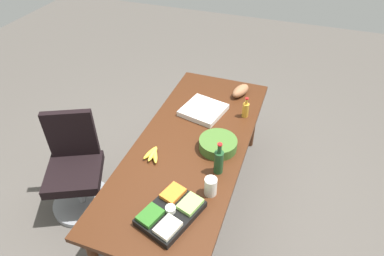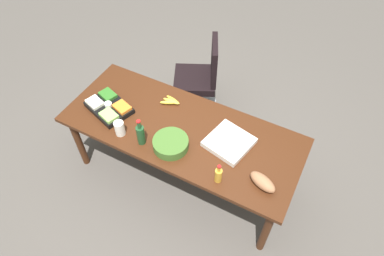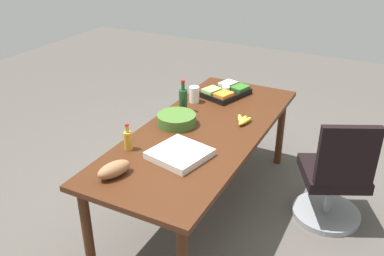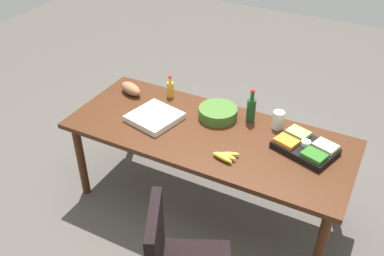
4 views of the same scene
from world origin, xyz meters
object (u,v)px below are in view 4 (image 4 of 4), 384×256
(pizza_box, at_px, (155,117))
(salad_bowl, at_px, (218,113))
(banana_bunch, at_px, (225,156))
(mayo_jar, at_px, (278,120))
(wine_bottle, at_px, (251,109))
(conference_table, at_px, (208,140))
(dressing_bottle, at_px, (170,89))
(veggie_tray, at_px, (305,147))
(bread_loaf, at_px, (131,89))

(pizza_box, relative_size, salad_bowl, 1.15)
(banana_bunch, distance_m, mayo_jar, 0.59)
(pizza_box, bearing_deg, banana_bunch, -2.93)
(wine_bottle, bearing_deg, banana_bunch, -88.14)
(conference_table, height_order, dressing_bottle, dressing_bottle)
(veggie_tray, relative_size, bread_loaf, 2.05)
(dressing_bottle, bearing_deg, conference_table, -32.53)
(mayo_jar, distance_m, bread_loaf, 1.32)
(pizza_box, xyz_separation_m, salad_bowl, (0.44, 0.27, 0.02))
(salad_bowl, bearing_deg, bread_loaf, -179.46)
(veggie_tray, bearing_deg, dressing_bottle, 169.87)
(wine_bottle, bearing_deg, salad_bowl, -163.40)
(pizza_box, distance_m, bread_loaf, 0.48)
(veggie_tray, bearing_deg, pizza_box, -172.46)
(wine_bottle, distance_m, bread_loaf, 1.10)
(dressing_bottle, bearing_deg, mayo_jar, -1.83)
(pizza_box, relative_size, dressing_bottle, 1.78)
(banana_bunch, distance_m, salad_bowl, 0.54)
(wine_bottle, relative_size, veggie_tray, 0.58)
(salad_bowl, bearing_deg, pizza_box, -148.48)
(mayo_jar, bearing_deg, banana_bunch, -110.74)
(banana_bunch, height_order, dressing_bottle, dressing_bottle)
(mayo_jar, xyz_separation_m, bread_loaf, (-1.32, -0.09, -0.02))
(veggie_tray, xyz_separation_m, mayo_jar, (-0.27, 0.19, 0.04))
(mayo_jar, bearing_deg, wine_bottle, -178.22)
(veggie_tray, relative_size, mayo_jar, 3.39)
(veggie_tray, bearing_deg, salad_bowl, 171.58)
(pizza_box, xyz_separation_m, mayo_jar, (0.92, 0.35, 0.05))
(salad_bowl, distance_m, mayo_jar, 0.49)
(veggie_tray, bearing_deg, conference_table, -171.09)
(bread_loaf, bearing_deg, pizza_box, -32.75)
(wine_bottle, relative_size, banana_bunch, 1.51)
(conference_table, xyz_separation_m, pizza_box, (-0.46, -0.04, 0.10))
(banana_bunch, height_order, veggie_tray, veggie_tray)
(wine_bottle, bearing_deg, pizza_box, -153.53)
(conference_table, relative_size, veggie_tray, 4.54)
(wine_bottle, distance_m, salad_bowl, 0.27)
(pizza_box, height_order, wine_bottle, wine_bottle)
(conference_table, xyz_separation_m, wine_bottle, (0.23, 0.30, 0.19))
(salad_bowl, bearing_deg, dressing_bottle, 167.40)
(pizza_box, relative_size, banana_bunch, 1.91)
(wine_bottle, height_order, salad_bowl, wine_bottle)
(conference_table, distance_m, veggie_tray, 0.75)
(salad_bowl, xyz_separation_m, bread_loaf, (-0.84, -0.01, 0.01))
(banana_bunch, bearing_deg, veggie_tray, 36.42)
(dressing_bottle, distance_m, veggie_tray, 1.28)
(dressing_bottle, xyz_separation_m, mayo_jar, (0.99, -0.03, -0.00))
(banana_bunch, bearing_deg, dressing_bottle, 143.40)
(conference_table, height_order, salad_bowl, salad_bowl)
(dressing_bottle, bearing_deg, bread_loaf, -159.89)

